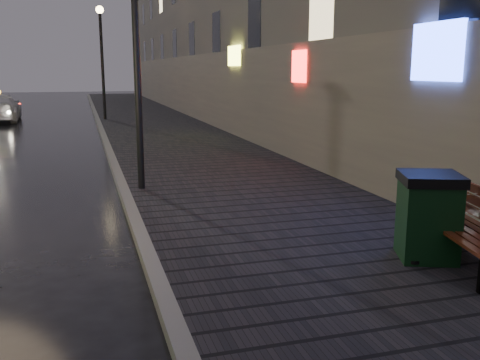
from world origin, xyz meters
The scene contains 7 objects.
ground centered at (0.00, 0.00, 0.00)m, with size 120.00×120.00×0.00m, color black.
sidewalk centered at (3.90, 21.00, 0.07)m, with size 4.60×58.00×0.15m, color black.
curb centered at (1.50, 21.00, 0.07)m, with size 0.20×58.00×0.15m, color slate.
lamp_near centered at (1.85, 6.00, 3.49)m, with size 0.36×0.36×5.28m.
lamp_far centered at (1.85, 22.00, 3.49)m, with size 0.36×0.36×5.28m.
bench centered at (5.25, 0.37, 0.63)m, with size 1.02×1.96×0.95m.
trash_bin centered at (4.90, 0.80, 0.71)m, with size 0.94×0.94×1.11m.
Camera 1 is at (0.75, -4.79, 2.53)m, focal length 40.00 mm.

